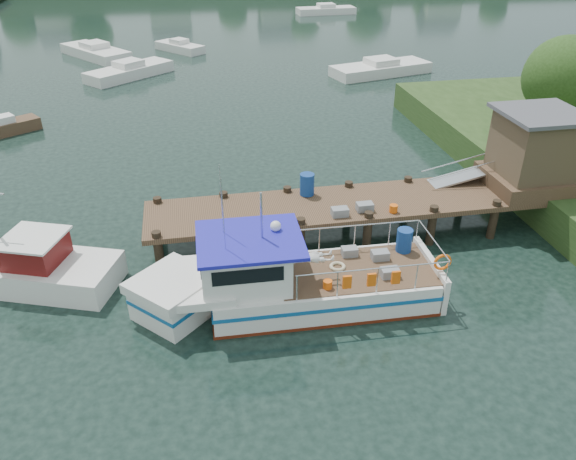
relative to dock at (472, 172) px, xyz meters
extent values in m
plane|color=black|center=(-6.51, -0.01, -2.24)|extent=(160.00, 160.00, 0.00)
cylinder|color=#332114|center=(7.49, 5.99, -0.72)|extent=(0.50, 0.50, 3.05)
sphere|color=#274418|center=(7.49, 5.99, 1.72)|extent=(3.90, 3.90, 3.90)
cube|color=#4E3725|center=(-4.51, -0.01, -0.94)|extent=(16.00, 3.00, 0.20)
cylinder|color=black|center=(-12.01, -1.31, -1.59)|extent=(0.32, 0.32, 1.90)
cylinder|color=black|center=(-12.01, 1.29, -1.59)|extent=(0.32, 0.32, 1.90)
cylinder|color=black|center=(-9.51, -1.31, -1.59)|extent=(0.32, 0.32, 1.90)
cylinder|color=black|center=(-9.51, 1.29, -1.59)|extent=(0.32, 0.32, 1.90)
cylinder|color=black|center=(-7.01, -1.31, -1.59)|extent=(0.32, 0.32, 1.90)
cylinder|color=black|center=(-7.01, 1.29, -1.59)|extent=(0.32, 0.32, 1.90)
cylinder|color=black|center=(-4.51, -1.31, -1.59)|extent=(0.32, 0.32, 1.90)
cylinder|color=black|center=(-4.51, 1.29, -1.59)|extent=(0.32, 0.32, 1.90)
cylinder|color=black|center=(-2.01, -1.31, -1.59)|extent=(0.32, 0.32, 1.90)
cylinder|color=black|center=(-2.01, 1.29, -1.59)|extent=(0.32, 0.32, 1.90)
cylinder|color=black|center=(0.49, -1.31, -1.59)|extent=(0.32, 0.32, 1.90)
cylinder|color=black|center=(0.49, 1.29, -1.59)|extent=(0.32, 0.32, 1.90)
cylinder|color=black|center=(2.99, -1.31, -1.59)|extent=(0.32, 0.32, 1.90)
cylinder|color=black|center=(2.99, 1.29, -1.59)|extent=(0.32, 0.32, 1.90)
cube|color=#4E3725|center=(2.49, -0.01, -0.54)|extent=(3.20, 3.00, 0.60)
cube|color=#4A3A29|center=(2.49, -0.01, 0.86)|extent=(2.60, 2.60, 2.40)
cube|color=#47474C|center=(2.49, -0.01, 2.16)|extent=(3.00, 3.00, 0.15)
cube|color=#A5A8AD|center=(0.19, 0.89, -0.59)|extent=(3.34, 0.90, 0.79)
cylinder|color=silver|center=(0.19, 0.49, -0.09)|extent=(3.34, 0.05, 0.76)
cylinder|color=silver|center=(0.19, 1.29, -0.09)|extent=(3.34, 0.05, 0.76)
cube|color=slate|center=(-5.51, -1.01, -0.68)|extent=(0.60, 0.40, 0.30)
cube|color=slate|center=(-4.51, -0.81, -0.68)|extent=(0.60, 0.40, 0.30)
cylinder|color=#EA590D|center=(-3.51, -1.11, -0.69)|extent=(0.30, 0.30, 0.28)
cylinder|color=navy|center=(-6.31, 0.89, -0.40)|extent=(0.56, 0.56, 0.85)
cube|color=silver|center=(-6.90, -3.99, -1.71)|extent=(7.05, 2.97, 1.07)
cube|color=silver|center=(-11.55, -3.87, -1.71)|extent=(2.79, 2.79, 1.07)
cube|color=silver|center=(-11.55, -3.87, -1.03)|extent=(3.06, 3.06, 0.33)
cube|color=silver|center=(-10.62, -3.89, -1.06)|extent=(1.93, 2.70, 0.28)
cube|color=#12548F|center=(-6.90, -3.99, -1.57)|extent=(7.14, 3.01, 0.13)
cube|color=#12548F|center=(-11.55, -3.87, -1.57)|extent=(2.84, 2.84, 0.13)
cube|color=#5A1C0C|center=(-6.90, -3.99, -2.19)|extent=(7.14, 2.99, 0.13)
cube|color=#4E3725|center=(-5.78, -4.02, -1.16)|extent=(5.09, 2.64, 0.04)
cube|color=silver|center=(-3.27, -4.08, -1.61)|extent=(0.26, 2.80, 1.26)
cube|color=silver|center=(-9.32, -3.93, -0.47)|extent=(2.67, 2.49, 1.40)
cube|color=black|center=(-9.35, -5.15, -0.19)|extent=(2.05, 0.09, 0.47)
cube|color=black|center=(-9.29, -2.71, -0.19)|extent=(2.05, 0.09, 0.47)
cube|color=black|center=(-10.63, -3.89, -0.19)|extent=(0.08, 1.68, 0.47)
cube|color=#1E1CAF|center=(-9.13, -3.93, 0.27)|extent=(3.23, 2.78, 0.11)
cylinder|color=silver|center=(-8.76, -3.94, 1.06)|extent=(0.08, 0.08, 1.49)
cylinder|color=silver|center=(-9.89, -4.38, 1.43)|extent=(0.02, 0.02, 2.23)
cylinder|color=silver|center=(-9.86, -3.45, 1.43)|extent=(0.02, 0.02, 2.23)
sphere|color=silver|center=(-8.29, -3.58, 0.46)|extent=(0.34, 0.34, 0.33)
cylinder|color=silver|center=(-5.68, -5.31, -0.29)|extent=(4.65, 0.16, 0.04)
cylinder|color=silver|center=(-5.61, -2.74, -0.29)|extent=(4.65, 0.16, 0.04)
cylinder|color=silver|center=(-3.29, -4.08, -0.29)|extent=(0.11, 2.56, 0.04)
cylinder|color=silver|center=(-7.96, -5.25, -0.73)|extent=(0.04, 0.04, 0.88)
cylinder|color=silver|center=(-7.89, -2.68, -0.73)|extent=(0.04, 0.04, 0.88)
cylinder|color=silver|center=(-6.75, -5.28, -0.73)|extent=(0.04, 0.04, 0.88)
cylinder|color=silver|center=(-6.68, -2.71, -0.73)|extent=(0.04, 0.04, 0.88)
cylinder|color=silver|center=(-5.54, -5.31, -0.73)|extent=(0.04, 0.04, 0.88)
cylinder|color=silver|center=(-5.47, -2.74, -0.73)|extent=(0.04, 0.04, 0.88)
cylinder|color=silver|center=(-4.33, -5.34, -0.73)|extent=(0.04, 0.04, 0.88)
cylinder|color=silver|center=(-4.26, -2.77, -0.73)|extent=(0.04, 0.04, 0.88)
cylinder|color=silver|center=(-3.35, -5.37, -0.73)|extent=(0.04, 0.04, 0.88)
cylinder|color=silver|center=(-3.29, -2.80, -0.73)|extent=(0.04, 0.04, 0.88)
cube|color=slate|center=(-4.87, -4.60, -1.00)|extent=(0.57, 0.39, 0.30)
cube|color=slate|center=(-4.84, -3.58, -1.00)|extent=(0.57, 0.39, 0.30)
cube|color=slate|center=(-5.76, -3.18, -1.00)|extent=(0.52, 0.37, 0.30)
cylinder|color=navy|center=(-3.90, -3.23, -0.75)|extent=(0.53, 0.53, 0.82)
cylinder|color=#EA590D|center=(-6.92, -4.83, -1.02)|extent=(0.29, 0.29, 0.28)
torus|color=#BFB28C|center=(-6.34, -3.82, -1.11)|extent=(0.53, 0.53, 0.11)
torus|color=#EA590D|center=(-3.27, -4.83, -0.66)|extent=(0.58, 0.11, 0.58)
cube|color=#EA590D|center=(-6.47, -5.30, -0.66)|extent=(0.26, 0.10, 0.42)
cube|color=#EA590D|center=(-5.72, -5.32, -0.66)|extent=(0.26, 0.10, 0.42)
cube|color=#EA590D|center=(-4.98, -5.34, -0.66)|extent=(0.26, 0.10, 0.42)
imported|color=silver|center=(-7.46, -4.25, -0.35)|extent=(0.41, 0.61, 1.64)
cube|color=silver|center=(-16.37, -1.19, -1.78)|extent=(6.45, 4.19, 0.93)
cube|color=#570F0E|center=(-15.93, -1.35, -0.89)|extent=(2.15, 2.15, 0.88)
cube|color=silver|center=(-15.93, -1.35, -0.43)|extent=(2.39, 2.39, 0.07)
cube|color=#4E3725|center=(-20.65, 14.28, -1.91)|extent=(3.67, 3.02, 0.66)
cube|color=silver|center=(-20.65, 14.28, -1.41)|extent=(1.32, 1.28, 0.43)
cube|color=silver|center=(6.85, 50.32, -1.87)|extent=(6.96, 2.65, 0.74)
cube|color=silver|center=(6.85, 50.32, -1.31)|extent=(2.00, 1.73, 0.47)
cube|color=silver|center=(-14.48, 25.44, -1.85)|extent=(6.55, 6.08, 0.78)
cube|color=silver|center=(-14.48, 25.44, -1.26)|extent=(2.46, 2.44, 0.50)
cube|color=silver|center=(-10.62, 33.42, -1.90)|extent=(4.36, 4.83, 0.68)
cube|color=silver|center=(-10.62, 33.42, -1.38)|extent=(1.77, 1.80, 0.44)
cube|color=silver|center=(4.23, 22.73, -1.86)|extent=(8.08, 4.48, 0.77)
cube|color=silver|center=(4.23, 22.73, -1.28)|extent=(2.55, 2.33, 0.49)
cube|color=silver|center=(-17.66, 32.52, -1.84)|extent=(6.35, 7.44, 0.79)
cube|color=silver|center=(-17.66, 32.52, -1.24)|extent=(2.64, 2.71, 0.51)
camera|label=1|loc=(-10.66, -18.19, 8.88)|focal=35.00mm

